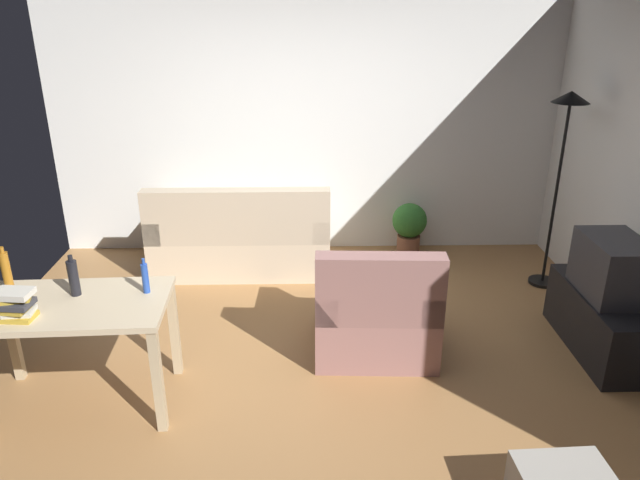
% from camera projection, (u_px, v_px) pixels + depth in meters
% --- Properties ---
extents(ground_plane, '(5.20, 4.40, 0.02)m').
position_uv_depth(ground_plane, '(308.00, 356.00, 4.57)').
color(ground_plane, '#9E7042').
extents(wall_rear, '(5.20, 0.10, 2.70)m').
position_uv_depth(wall_rear, '(306.00, 123.00, 6.09)').
color(wall_rear, white).
rests_on(wall_rear, ground_plane).
extents(couch, '(1.73, 0.84, 0.92)m').
position_uv_depth(couch, '(241.00, 240.00, 5.91)').
color(couch, beige).
rests_on(couch, ground_plane).
extents(tv_stand, '(0.44, 1.10, 0.48)m').
position_uv_depth(tv_stand, '(602.00, 322.00, 4.56)').
color(tv_stand, black).
rests_on(tv_stand, ground_plane).
extents(tv, '(0.41, 0.60, 0.44)m').
position_uv_depth(tv, '(613.00, 267.00, 4.39)').
color(tv, '#2D2D33').
rests_on(tv, tv_stand).
extents(torchiere_lamp, '(0.32, 0.32, 1.81)m').
position_uv_depth(torchiere_lamp, '(565.00, 137.00, 5.19)').
color(torchiere_lamp, black).
rests_on(torchiere_lamp, ground_plane).
extents(desk, '(1.23, 0.75, 0.76)m').
position_uv_depth(desk, '(73.00, 318.00, 3.80)').
color(desk, '#C6B28E').
rests_on(desk, ground_plane).
extents(potted_plant, '(0.36, 0.36, 0.57)m').
position_uv_depth(potted_plant, '(409.00, 226.00, 6.22)').
color(potted_plant, brown).
rests_on(potted_plant, ground_plane).
extents(armchair, '(0.94, 0.88, 0.92)m').
position_uv_depth(armchair, '(376.00, 313.00, 4.53)').
color(armchair, '#996B66').
rests_on(armchair, ground_plane).
extents(bottle_amber, '(0.06, 0.06, 0.30)m').
position_uv_depth(bottle_amber, '(6.00, 270.00, 3.88)').
color(bottle_amber, '#9E6019').
rests_on(bottle_amber, desk).
extents(bottle_dark, '(0.07, 0.07, 0.28)m').
position_uv_depth(bottle_dark, '(73.00, 277.00, 3.81)').
color(bottle_dark, black).
rests_on(bottle_dark, desk).
extents(bottle_blue, '(0.04, 0.04, 0.24)m').
position_uv_depth(bottle_blue, '(145.00, 278.00, 3.85)').
color(bottle_blue, '#2347A3').
rests_on(bottle_blue, desk).
extents(book_stack, '(0.23, 0.18, 0.18)m').
position_uv_depth(book_stack, '(15.00, 305.00, 3.54)').
color(book_stack, '#B7932D').
rests_on(book_stack, desk).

